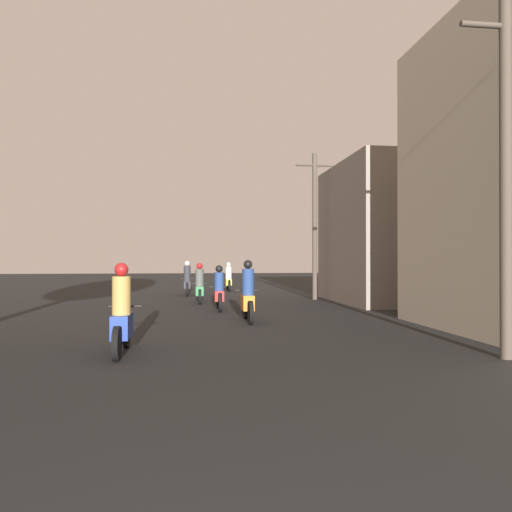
# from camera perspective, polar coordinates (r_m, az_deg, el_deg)

# --- Properties ---
(motorcycle_blue) EXTENTS (0.60, 1.83, 1.62)m
(motorcycle_blue) POSITION_cam_1_polar(r_m,az_deg,el_deg) (9.19, -15.09, -6.82)
(motorcycle_blue) COLOR black
(motorcycle_blue) RESTS_ON ground_plane
(motorcycle_orange) EXTENTS (0.60, 1.93, 1.66)m
(motorcycle_orange) POSITION_cam_1_polar(r_m,az_deg,el_deg) (13.47, -0.95, -4.68)
(motorcycle_orange) COLOR black
(motorcycle_orange) RESTS_ON ground_plane
(motorcycle_red) EXTENTS (0.60, 1.98, 1.49)m
(motorcycle_red) POSITION_cam_1_polar(r_m,az_deg,el_deg) (16.56, -4.25, -4.11)
(motorcycle_red) COLOR black
(motorcycle_red) RESTS_ON ground_plane
(motorcycle_green) EXTENTS (0.60, 1.98, 1.54)m
(motorcycle_green) POSITION_cam_1_polar(r_m,az_deg,el_deg) (19.40, -6.47, -3.50)
(motorcycle_green) COLOR black
(motorcycle_green) RESTS_ON ground_plane
(motorcycle_black) EXTENTS (0.60, 2.11, 1.61)m
(motorcycle_black) POSITION_cam_1_polar(r_m,az_deg,el_deg) (23.50, -7.87, -2.91)
(motorcycle_black) COLOR black
(motorcycle_black) RESTS_ON ground_plane
(motorcycle_yellow) EXTENTS (0.60, 1.91, 1.52)m
(motorcycle_yellow) POSITION_cam_1_polar(r_m,az_deg,el_deg) (26.58, -3.17, -2.69)
(motorcycle_yellow) COLOR black
(motorcycle_yellow) RESTS_ON ground_plane
(building_right_far) EXTENTS (4.54, 6.19, 5.45)m
(building_right_far) POSITION_cam_1_polar(r_m,az_deg,el_deg) (20.53, 15.47, 2.55)
(building_right_far) COLOR gray
(building_right_far) RESTS_ON ground_plane
(utility_pole_near) EXTENTS (1.60, 0.20, 6.11)m
(utility_pole_near) POSITION_cam_1_polar(r_m,az_deg,el_deg) (9.51, 26.64, 8.96)
(utility_pole_near) COLOR #4C4238
(utility_pole_near) RESTS_ON ground_plane
(utility_pole_far) EXTENTS (1.60, 0.20, 6.12)m
(utility_pole_far) POSITION_cam_1_polar(r_m,az_deg,el_deg) (21.00, 6.72, 3.81)
(utility_pole_far) COLOR #4C4238
(utility_pole_far) RESTS_ON ground_plane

